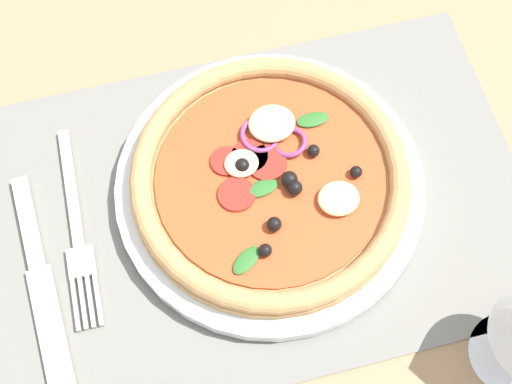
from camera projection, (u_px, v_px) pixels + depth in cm
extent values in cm
cube|color=#9E7A56|center=(249.00, 213.00, 60.44)|extent=(190.00, 140.00, 2.40)
cube|color=slate|center=(249.00, 206.00, 59.16)|extent=(47.26, 30.24, 0.40)
cylinder|color=white|center=(270.00, 187.00, 58.87)|extent=(25.96, 25.96, 1.48)
cylinder|color=tan|center=(270.00, 181.00, 57.74)|extent=(23.13, 23.13, 1.00)
torus|color=tan|center=(270.00, 176.00, 56.96)|extent=(23.08, 23.08, 1.80)
cylinder|color=#C64C23|center=(270.00, 177.00, 57.15)|extent=(18.97, 18.97, 0.30)
ellipsoid|color=beige|center=(339.00, 198.00, 55.66)|extent=(3.40, 3.06, 1.02)
ellipsoid|color=beige|center=(243.00, 163.00, 57.05)|extent=(2.87, 2.58, 0.86)
ellipsoid|color=beige|center=(272.00, 123.00, 58.37)|extent=(3.99, 3.59, 1.20)
sphere|color=black|center=(356.00, 172.00, 56.63)|extent=(1.02, 1.02, 1.02)
sphere|color=black|center=(290.00, 181.00, 56.08)|extent=(1.37, 1.37, 1.37)
sphere|color=black|center=(241.00, 166.00, 56.72)|extent=(1.25, 1.25, 1.25)
sphere|color=black|center=(274.00, 224.00, 54.67)|extent=(1.19, 1.19, 1.19)
sphere|color=black|center=(295.00, 188.00, 55.90)|extent=(1.29, 1.29, 1.29)
sphere|color=black|center=(263.00, 251.00, 53.84)|extent=(1.07, 1.07, 1.07)
sphere|color=black|center=(313.00, 151.00, 57.39)|extent=(1.05, 1.05, 1.05)
torus|color=#8E3D75|center=(260.00, 135.00, 58.31)|extent=(3.47, 3.44, 0.82)
torus|color=#8E3D75|center=(290.00, 143.00, 58.02)|extent=(3.06, 3.00, 1.30)
cylinder|color=#A3281E|center=(237.00, 195.00, 56.19)|extent=(3.05, 3.05, 0.30)
cylinder|color=#A3281E|center=(226.00, 161.00, 57.42)|extent=(2.66, 2.66, 0.30)
cylinder|color=#A3281E|center=(250.00, 156.00, 57.61)|extent=(3.05, 3.05, 0.30)
cylinder|color=#A3281E|center=(267.00, 163.00, 57.36)|extent=(3.28, 3.28, 0.30)
ellipsoid|color=#2D6B28|center=(313.00, 120.00, 58.97)|extent=(2.80, 1.40, 0.30)
ellipsoid|color=#2D6B28|center=(262.00, 188.00, 56.38)|extent=(2.98, 1.80, 0.30)
ellipsoid|color=#2D6B28|center=(246.00, 260.00, 53.88)|extent=(3.09, 2.77, 0.30)
cube|color=silver|center=(71.00, 187.00, 59.42)|extent=(1.11, 11.17, 0.44)
cube|color=silver|center=(81.00, 262.00, 56.71)|extent=(2.25, 2.56, 0.44)
cube|color=silver|center=(76.00, 304.00, 55.27)|extent=(0.40, 4.33, 0.44)
cube|color=silver|center=(83.00, 303.00, 55.32)|extent=(0.40, 4.33, 0.44)
cube|color=silver|center=(91.00, 301.00, 55.38)|extent=(0.40, 4.33, 0.44)
cube|color=silver|center=(98.00, 299.00, 55.43)|extent=(0.40, 4.33, 0.44)
cube|color=silver|center=(28.00, 223.00, 58.02)|extent=(1.86, 8.47, 0.62)
cube|color=silver|center=(52.00, 337.00, 54.22)|extent=(2.78, 11.71, 0.44)
cylinder|color=silver|center=(510.00, 353.00, 54.11)|extent=(6.40, 6.40, 0.40)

